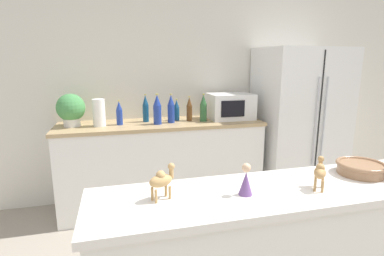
{
  "coord_description": "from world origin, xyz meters",
  "views": [
    {
      "loc": [
        -0.73,
        -0.69,
        1.55
      ],
      "look_at": [
        -0.19,
        1.42,
        1.08
      ],
      "focal_mm": 28.0,
      "sensor_mm": 36.0,
      "label": 1
    }
  ],
  "objects_px": {
    "back_bottle_3": "(203,108)",
    "back_bottle_4": "(157,110)",
    "back_bottle_5": "(189,109)",
    "back_bottle_2": "(146,109)",
    "potted_plant": "(71,109)",
    "microwave": "(230,106)",
    "fruit_bowl": "(361,168)",
    "camel_figurine_second": "(320,171)",
    "camel_figurine": "(162,180)",
    "paper_towel_roll": "(99,113)",
    "back_bottle_1": "(119,113)",
    "refrigerator": "(298,123)",
    "back_bottle_6": "(177,110)",
    "wise_man_figurine_crimson": "(246,181)",
    "back_bottle_0": "(171,109)"
  },
  "relations": [
    {
      "from": "fruit_bowl",
      "to": "back_bottle_4",
      "type": "bearing_deg",
      "value": 114.32
    },
    {
      "from": "potted_plant",
      "to": "paper_towel_roll",
      "type": "bearing_deg",
      "value": -12.07
    },
    {
      "from": "paper_towel_roll",
      "to": "camel_figurine_second",
      "type": "distance_m",
      "value": 2.21
    },
    {
      "from": "fruit_bowl",
      "to": "camel_figurine_second",
      "type": "xyz_separation_m",
      "value": [
        -0.33,
        -0.11,
        0.05
      ]
    },
    {
      "from": "paper_towel_roll",
      "to": "fruit_bowl",
      "type": "xyz_separation_m",
      "value": [
        1.38,
        -1.84,
        -0.06
      ]
    },
    {
      "from": "paper_towel_roll",
      "to": "back_bottle_0",
      "type": "height_order",
      "value": "back_bottle_0"
    },
    {
      "from": "back_bottle_1",
      "to": "fruit_bowl",
      "type": "height_order",
      "value": "back_bottle_1"
    },
    {
      "from": "camel_figurine_second",
      "to": "wise_man_figurine_crimson",
      "type": "distance_m",
      "value": 0.36
    },
    {
      "from": "potted_plant",
      "to": "back_bottle_6",
      "type": "height_order",
      "value": "potted_plant"
    },
    {
      "from": "paper_towel_roll",
      "to": "camel_figurine_second",
      "type": "xyz_separation_m",
      "value": [
        1.05,
        -1.94,
        -0.01
      ]
    },
    {
      "from": "microwave",
      "to": "fruit_bowl",
      "type": "bearing_deg",
      "value": -90.82
    },
    {
      "from": "fruit_bowl",
      "to": "wise_man_figurine_crimson",
      "type": "height_order",
      "value": "wise_man_figurine_crimson"
    },
    {
      "from": "back_bottle_5",
      "to": "back_bottle_2",
      "type": "bearing_deg",
      "value": 172.83
    },
    {
      "from": "refrigerator",
      "to": "back_bottle_1",
      "type": "bearing_deg",
      "value": 178.61
    },
    {
      "from": "refrigerator",
      "to": "paper_towel_roll",
      "type": "distance_m",
      "value": 2.24
    },
    {
      "from": "fruit_bowl",
      "to": "camel_figurine",
      "type": "relative_size",
      "value": 1.61
    },
    {
      "from": "back_bottle_2",
      "to": "back_bottle_6",
      "type": "bearing_deg",
      "value": -1.42
    },
    {
      "from": "back_bottle_5",
      "to": "back_bottle_0",
      "type": "bearing_deg",
      "value": -163.82
    },
    {
      "from": "back_bottle_2",
      "to": "wise_man_figurine_crimson",
      "type": "bearing_deg",
      "value": -83.68
    },
    {
      "from": "potted_plant",
      "to": "paper_towel_roll",
      "type": "distance_m",
      "value": 0.27
    },
    {
      "from": "potted_plant",
      "to": "camel_figurine",
      "type": "xyz_separation_m",
      "value": [
        0.59,
        -1.93,
        -0.04
      ]
    },
    {
      "from": "wise_man_figurine_crimson",
      "to": "camel_figurine_second",
      "type": "bearing_deg",
      "value": -4.47
    },
    {
      "from": "potted_plant",
      "to": "microwave",
      "type": "xyz_separation_m",
      "value": [
        1.67,
        0.0,
        -0.03
      ]
    },
    {
      "from": "back_bottle_5",
      "to": "potted_plant",
      "type": "bearing_deg",
      "value": -179.85
    },
    {
      "from": "back_bottle_3",
      "to": "fruit_bowl",
      "type": "bearing_deg",
      "value": -80.47
    },
    {
      "from": "back_bottle_3",
      "to": "back_bottle_6",
      "type": "distance_m",
      "value": 0.29
    },
    {
      "from": "back_bottle_1",
      "to": "back_bottle_5",
      "type": "relative_size",
      "value": 0.95
    },
    {
      "from": "microwave",
      "to": "potted_plant",
      "type": "bearing_deg",
      "value": -179.85
    },
    {
      "from": "paper_towel_roll",
      "to": "wise_man_figurine_crimson",
      "type": "relative_size",
      "value": 1.86
    },
    {
      "from": "back_bottle_3",
      "to": "back_bottle_4",
      "type": "xyz_separation_m",
      "value": [
        -0.5,
        -0.04,
        0.01
      ]
    },
    {
      "from": "camel_figurine",
      "to": "back_bottle_4",
      "type": "bearing_deg",
      "value": 82.53
    },
    {
      "from": "paper_towel_roll",
      "to": "back_bottle_6",
      "type": "bearing_deg",
      "value": 7.76
    },
    {
      "from": "paper_towel_roll",
      "to": "camel_figurine",
      "type": "relative_size",
      "value": 1.77
    },
    {
      "from": "back_bottle_4",
      "to": "potted_plant",
      "type": "bearing_deg",
      "value": 172.98
    },
    {
      "from": "microwave",
      "to": "back_bottle_1",
      "type": "height_order",
      "value": "microwave"
    },
    {
      "from": "back_bottle_1",
      "to": "potted_plant",
      "type": "bearing_deg",
      "value": 175.21
    },
    {
      "from": "potted_plant",
      "to": "wise_man_figurine_crimson",
      "type": "relative_size",
      "value": 2.24
    },
    {
      "from": "back_bottle_5",
      "to": "refrigerator",
      "type": "bearing_deg",
      "value": -4.01
    },
    {
      "from": "back_bottle_2",
      "to": "back_bottle_5",
      "type": "height_order",
      "value": "back_bottle_2"
    },
    {
      "from": "back_bottle_1",
      "to": "back_bottle_4",
      "type": "relative_size",
      "value": 0.81
    },
    {
      "from": "back_bottle_0",
      "to": "potted_plant",
      "type": "bearing_deg",
      "value": 176.61
    },
    {
      "from": "back_bottle_3",
      "to": "back_bottle_2",
      "type": "bearing_deg",
      "value": 168.56
    },
    {
      "from": "potted_plant",
      "to": "back_bottle_1",
      "type": "distance_m",
      "value": 0.46
    },
    {
      "from": "potted_plant",
      "to": "back_bottle_4",
      "type": "xyz_separation_m",
      "value": [
        0.83,
        -0.1,
        -0.03
      ]
    },
    {
      "from": "back_bottle_5",
      "to": "camel_figurine_second",
      "type": "bearing_deg",
      "value": -86.72
    },
    {
      "from": "camel_figurine_second",
      "to": "back_bottle_0",
      "type": "bearing_deg",
      "value": 99.55
    },
    {
      "from": "back_bottle_1",
      "to": "back_bottle_5",
      "type": "height_order",
      "value": "back_bottle_5"
    },
    {
      "from": "refrigerator",
      "to": "back_bottle_6",
      "type": "height_order",
      "value": "refrigerator"
    },
    {
      "from": "back_bottle_2",
      "to": "back_bottle_6",
      "type": "height_order",
      "value": "back_bottle_2"
    },
    {
      "from": "back_bottle_6",
      "to": "fruit_bowl",
      "type": "relative_size",
      "value": 0.95
    }
  ]
}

